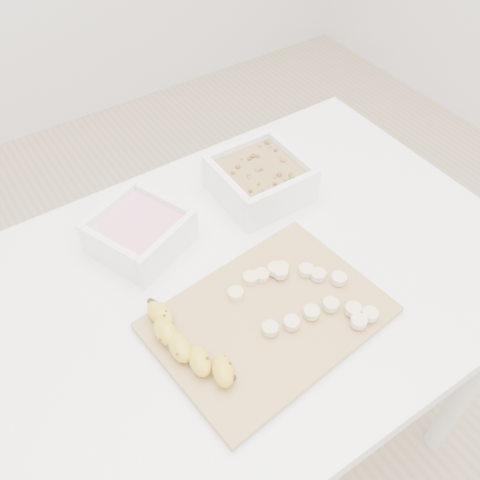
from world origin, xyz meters
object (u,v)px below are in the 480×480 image
table (249,305)px  banana (189,345)px  bowl_yogurt (140,232)px  cutting_board (269,318)px  bowl_granola (260,178)px

table → banana: (-0.17, -0.09, 0.13)m
table → banana: bearing=-153.2°
table → bowl_yogurt: bowl_yogurt is taller
bowl_yogurt → cutting_board: 0.29m
table → bowl_yogurt: bearing=127.4°
bowl_granola → table: bearing=-129.9°
bowl_yogurt → bowl_granola: bowl_granola is taller
cutting_board → banana: 0.14m
bowl_granola → bowl_yogurt: bearing=179.0°
table → cutting_board: 0.15m
cutting_board → banana: (-0.14, 0.01, 0.02)m
banana → cutting_board: bearing=-6.0°
banana → bowl_yogurt: bearing=80.1°
bowl_yogurt → cutting_board: bearing=-70.2°
table → bowl_granola: bearing=50.1°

